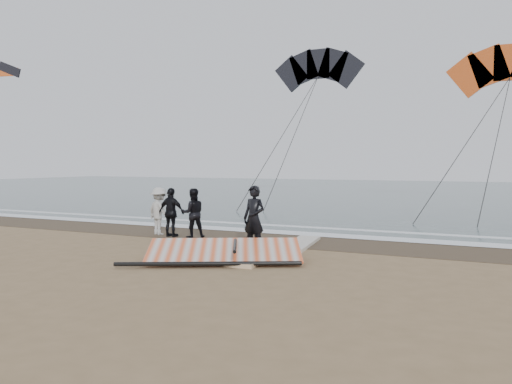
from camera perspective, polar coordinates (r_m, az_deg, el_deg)
ground at (r=11.73m, az=-2.31°, el=-8.72°), size 120.00×120.00×0.00m
sea at (r=43.61m, az=17.70°, el=-0.01°), size 120.00×54.00×0.02m
wet_sand at (r=15.81m, az=5.12°, el=-5.56°), size 120.00×2.80×0.01m
foam_near at (r=17.12m, az=6.69°, el=-4.81°), size 120.00×0.90×0.01m
foam_far at (r=18.73m, az=8.29°, el=-4.12°), size 120.00×0.45×0.01m
man_main at (r=13.83m, az=-0.24°, el=-3.03°), size 0.74×0.56×1.83m
board_white at (r=12.87m, az=0.15°, el=-7.40°), size 0.83×2.54×0.10m
board_cream at (r=14.98m, az=5.16°, el=-5.88°), size 0.93×2.57×0.10m
trio_cluster at (r=16.88m, az=-9.47°, el=-2.27°), size 2.49×1.05×1.63m
sail_rig at (r=12.57m, az=-3.61°, el=-7.00°), size 4.02×3.28×0.50m
kite_red at (r=31.59m, az=27.06°, el=12.07°), size 7.45×5.57×13.56m
kite_dark at (r=35.18m, az=7.11°, el=13.46°), size 6.98×5.63×13.84m
distant_kites at (r=61.15m, az=-26.39°, el=12.30°), size 8.15×4.12×2.20m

